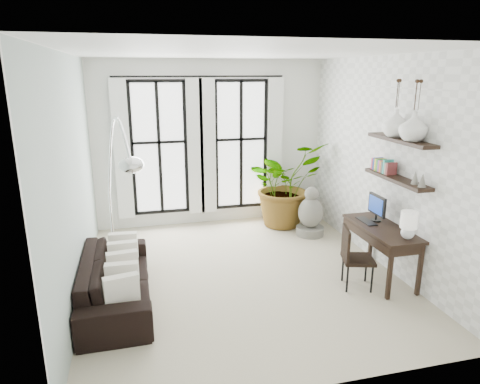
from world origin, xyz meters
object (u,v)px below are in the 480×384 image
object	(u,v)px
sofa	(116,280)
desk_chair	(353,254)
arc_lamp	(117,153)
buddha	(311,215)
plant	(284,184)
desk	(383,232)

from	to	relation	value
sofa	desk_chair	bearing A→B (deg)	-96.76
arc_lamp	sofa	bearing A→B (deg)	-96.89
arc_lamp	buddha	size ratio (longest dim) A/B	2.55
sofa	plant	world-z (taller)	plant
plant	desk_chair	xyz separation A→B (m)	(0.06, -2.71, -0.33)
plant	buddha	distance (m)	0.86
sofa	buddha	xyz separation A→B (m)	(3.45, 1.66, 0.07)
desk	desk_chair	size ratio (longest dim) A/B	1.52
plant	desk_chair	world-z (taller)	plant
desk	buddha	distance (m)	1.96
plant	buddha	xyz separation A→B (m)	(0.29, -0.68, -0.44)
plant	desk	xyz separation A→B (m)	(0.59, -2.59, -0.10)
desk_chair	plant	bearing A→B (deg)	107.46
desk	desk_chair	world-z (taller)	desk
desk_chair	arc_lamp	bearing A→B (deg)	174.99
desk	buddha	xyz separation A→B (m)	(-0.30, 1.91, -0.35)
plant	desk_chair	size ratio (longest dim) A/B	1.88
desk_chair	buddha	size ratio (longest dim) A/B	0.95
buddha	desk_chair	bearing A→B (deg)	-96.55
arc_lamp	plant	bearing A→B (deg)	26.09
plant	desk	distance (m)	2.66
buddha	plant	bearing A→B (deg)	113.03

